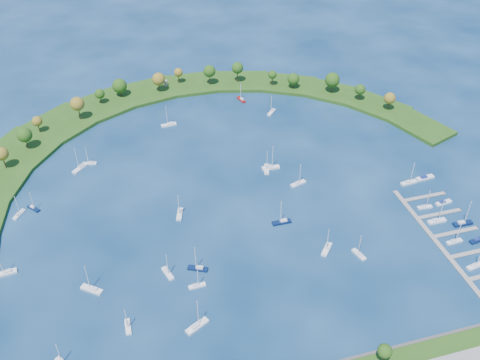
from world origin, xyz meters
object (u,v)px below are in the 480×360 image
object	(u,v)px
moored_boat_18	(298,183)
docked_boat_2	(475,265)
moored_boat_20	(241,99)
docked_boat_10	(409,182)
moored_boat_3	(327,249)
docked_boat_6	(437,221)
moored_boat_2	(180,213)
moored_boat_4	(271,167)
moored_boat_12	(359,254)
docked_boat_5	(478,240)
moored_boat_10	(197,285)
moored_boat_11	(19,214)
moored_boat_17	(33,208)
docked_boat_8	(425,207)
moored_boat_0	(282,222)
moored_boat_5	(80,168)
docked_boat_4	(454,241)
moored_boat_13	(272,112)
harbor_tower	(166,83)
moored_boat_16	(169,124)
docked_boat_9	(443,203)
docked_boat_7	(463,223)
moored_boat_9	(168,273)
moored_boat_6	(92,289)
moored_boat_19	(128,326)
dock_system	(455,244)
moored_boat_21	(267,168)
moored_boat_14	(90,163)
moored_boat_1	(198,268)
moored_boat_7	(6,272)
moored_boat_8	(197,326)
docked_boat_11	(425,178)

from	to	relation	value
moored_boat_18	docked_boat_2	size ratio (longest dim) A/B	1.03
moored_boat_20	docked_boat_10	world-z (taller)	docked_boat_10
moored_boat_3	docked_boat_6	bearing A→B (deg)	134.05
moored_boat_2	moored_boat_4	size ratio (longest dim) A/B	0.91
moored_boat_12	docked_boat_5	world-z (taller)	moored_boat_12
moored_boat_10	moored_boat_11	bearing A→B (deg)	134.40
moored_boat_2	moored_boat_10	world-z (taller)	moored_boat_2
moored_boat_17	docked_boat_5	distance (m)	205.42
moored_boat_4	docked_boat_8	xyz separation A→B (m)	(60.95, -50.37, -0.10)
moored_boat_0	moored_boat_5	world-z (taller)	moored_boat_5
moored_boat_20	docked_boat_10	bearing A→B (deg)	-164.59
docked_boat_4	moored_boat_13	bearing A→B (deg)	104.58
moored_boat_12	moored_boat_13	distance (m)	125.40
harbor_tower	moored_boat_0	size ratio (longest dim) A/B	0.31
moored_boat_0	moored_boat_16	world-z (taller)	moored_boat_0
moored_boat_17	docked_boat_9	bearing A→B (deg)	36.09
moored_boat_5	docked_boat_7	distance (m)	191.43
docked_boat_7	docked_boat_2	bearing A→B (deg)	-110.83
moored_boat_5	moored_boat_9	world-z (taller)	moored_boat_5
moored_boat_6	moored_boat_19	bearing A→B (deg)	156.32
docked_boat_4	docked_boat_9	xyz separation A→B (m)	(10.45, 25.01, -0.26)
docked_boat_2	dock_system	bearing A→B (deg)	82.17
moored_boat_3	moored_boat_19	bearing A→B (deg)	-37.75
moored_boat_3	moored_boat_6	bearing A→B (deg)	-51.62
moored_boat_5	moored_boat_19	world-z (taller)	moored_boat_5
dock_system	moored_boat_13	size ratio (longest dim) A/B	6.84
moored_boat_21	docked_boat_2	world-z (taller)	moored_boat_21
moored_boat_6	moored_boat_14	size ratio (longest dim) A/B	1.29
harbor_tower	moored_boat_17	xyz separation A→B (m)	(-81.12, -103.60, -3.22)
moored_boat_14	docked_boat_4	distance (m)	184.93
dock_system	moored_boat_10	xyz separation A→B (m)	(-115.07, 7.14, 0.51)
moored_boat_1	moored_boat_9	world-z (taller)	moored_boat_1
moored_boat_11	docked_boat_5	distance (m)	210.46
docked_boat_5	docked_boat_8	xyz separation A→B (m)	(-10.44, 26.63, 0.25)
moored_boat_5	moored_boat_17	size ratio (longest dim) A/B	1.32
moored_boat_10	moored_boat_20	xyz separation A→B (m)	(59.57, 143.78, 0.03)
moored_boat_5	docked_boat_7	size ratio (longest dim) A/B	1.02
moored_boat_17	docked_boat_6	world-z (taller)	docked_boat_6
moored_boat_17	moored_boat_18	world-z (taller)	moored_boat_18
moored_boat_16	moored_boat_21	world-z (taller)	moored_boat_16
moored_boat_17	moored_boat_21	size ratio (longest dim) A/B	0.84
docked_boat_6	docked_boat_5	bearing A→B (deg)	-56.85
moored_boat_21	docked_boat_10	world-z (taller)	docked_boat_10
moored_boat_16	moored_boat_11	bearing A→B (deg)	31.11
moored_boat_0	moored_boat_4	distance (m)	42.87
moored_boat_7	moored_boat_1	bearing A→B (deg)	159.75
moored_boat_7	moored_boat_8	bearing A→B (deg)	139.58
moored_boat_6	docked_boat_11	bearing A→B (deg)	-132.09
moored_boat_19	docked_boat_9	world-z (taller)	moored_boat_19
moored_boat_0	docked_boat_7	xyz separation A→B (m)	(79.88, -23.56, 0.02)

